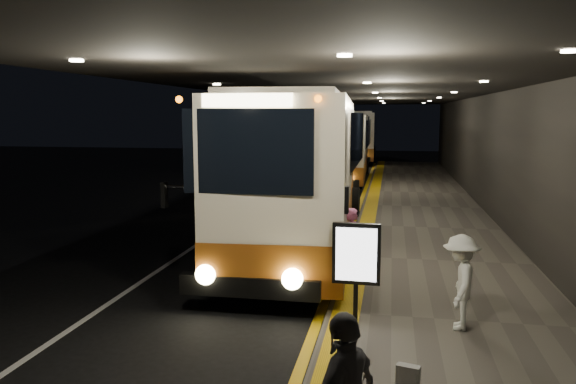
% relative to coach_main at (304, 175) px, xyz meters
% --- Properties ---
extents(ground, '(90.00, 90.00, 0.00)m').
position_rel_coach_main_xyz_m(ground, '(-1.11, -2.99, -1.94)').
color(ground, black).
extents(lane_line_white, '(0.12, 50.00, 0.01)m').
position_rel_coach_main_xyz_m(lane_line_white, '(-2.91, 2.01, -1.94)').
color(lane_line_white, silver).
rests_on(lane_line_white, ground).
extents(kerb_stripe_yellow, '(0.18, 50.00, 0.01)m').
position_rel_coach_main_xyz_m(kerb_stripe_yellow, '(1.24, 2.01, -1.94)').
color(kerb_stripe_yellow, gold).
rests_on(kerb_stripe_yellow, ground).
extents(sidewalk, '(4.50, 50.00, 0.15)m').
position_rel_coach_main_xyz_m(sidewalk, '(3.64, 2.01, -1.87)').
color(sidewalk, '#514C44').
rests_on(sidewalk, ground).
extents(tactile_strip, '(0.50, 50.00, 0.01)m').
position_rel_coach_main_xyz_m(tactile_strip, '(1.74, 2.01, -1.79)').
color(tactile_strip, gold).
rests_on(tactile_strip, sidewalk).
extents(terminal_wall, '(0.10, 50.00, 6.00)m').
position_rel_coach_main_xyz_m(terminal_wall, '(5.89, 2.01, 1.06)').
color(terminal_wall, black).
rests_on(terminal_wall, ground).
extents(support_columns, '(0.80, 24.80, 4.40)m').
position_rel_coach_main_xyz_m(support_columns, '(-2.61, 1.01, 0.26)').
color(support_columns, black).
rests_on(support_columns, ground).
extents(canopy, '(9.00, 50.00, 0.40)m').
position_rel_coach_main_xyz_m(canopy, '(1.39, 2.01, 2.66)').
color(canopy, black).
rests_on(canopy, support_columns).
extents(coach_main, '(3.39, 13.09, 4.05)m').
position_rel_coach_main_xyz_m(coach_main, '(0.00, 0.00, 0.00)').
color(coach_main, beige).
rests_on(coach_main, ground).
extents(coach_second, '(2.72, 11.64, 3.64)m').
position_rel_coach_main_xyz_m(coach_second, '(-0.13, 15.56, -0.20)').
color(coach_second, beige).
rests_on(coach_second, ground).
extents(coach_third, '(2.89, 12.11, 3.78)m').
position_rel_coach_main_xyz_m(coach_third, '(-0.19, 29.36, -0.13)').
color(coach_third, beige).
rests_on(coach_third, ground).
extents(passenger_boarding, '(0.40, 0.58, 1.52)m').
position_rel_coach_main_xyz_m(passenger_boarding, '(1.69, -3.86, -1.03)').
color(passenger_boarding, '#B65588').
rests_on(passenger_boarding, sidewalk).
extents(passenger_waiting_white, '(0.62, 1.08, 1.58)m').
position_rel_coach_main_xyz_m(passenger_waiting_white, '(3.64, -6.53, -1.00)').
color(passenger_waiting_white, white).
rests_on(passenger_waiting_white, sidewalk).
extents(bag_polka, '(0.32, 0.20, 0.36)m').
position_rel_coach_main_xyz_m(bag_polka, '(2.75, -8.92, -1.61)').
color(bag_polka, black).
rests_on(bag_polka, sidewalk).
extents(info_sign, '(0.81, 0.15, 1.72)m').
position_rel_coach_main_xyz_m(info_sign, '(1.92, -6.56, -0.64)').
color(info_sign, black).
rests_on(info_sign, sidewalk).
extents(stanchion_post, '(0.05, 0.05, 1.10)m').
position_rel_coach_main_xyz_m(stanchion_post, '(1.64, -4.15, -1.24)').
color(stanchion_post, black).
rests_on(stanchion_post, sidewalk).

